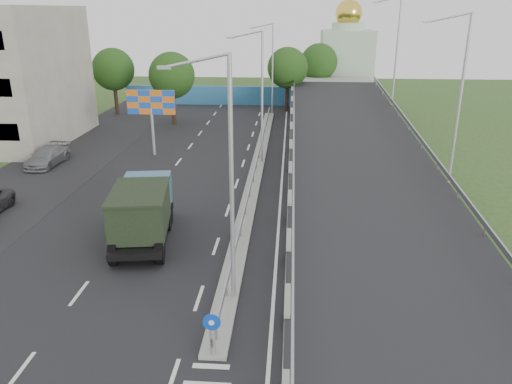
# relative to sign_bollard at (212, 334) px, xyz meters

# --- Properties ---
(road_surface) EXTENTS (26.00, 90.00, 0.04)m
(road_surface) POSITION_rel_sign_bollard_xyz_m (-3.00, 17.83, -1.03)
(road_surface) COLOR black
(road_surface) RESTS_ON ground
(parking_strip) EXTENTS (8.00, 90.00, 0.05)m
(parking_strip) POSITION_rel_sign_bollard_xyz_m (-16.00, 17.83, -1.03)
(parking_strip) COLOR black
(parking_strip) RESTS_ON ground
(median) EXTENTS (1.00, 44.00, 0.20)m
(median) POSITION_rel_sign_bollard_xyz_m (0.00, 21.83, -0.93)
(median) COLOR gray
(median) RESTS_ON ground
(overpass_ramp) EXTENTS (10.00, 50.00, 3.50)m
(overpass_ramp) POSITION_rel_sign_bollard_xyz_m (7.50, 21.83, 0.72)
(overpass_ramp) COLOR gray
(overpass_ramp) RESTS_ON ground
(median_guardrail) EXTENTS (0.09, 44.00, 0.71)m
(median_guardrail) POSITION_rel_sign_bollard_xyz_m (0.00, 21.83, -0.28)
(median_guardrail) COLOR gray
(median_guardrail) RESTS_ON median
(sign_bollard) EXTENTS (0.64, 0.23, 1.67)m
(sign_bollard) POSITION_rel_sign_bollard_xyz_m (0.00, 0.00, 0.00)
(sign_bollard) COLOR black
(sign_bollard) RESTS_ON median
(lamp_post_near) EXTENTS (2.74, 0.18, 10.08)m
(lamp_post_near) POSITION_rel_sign_bollard_xyz_m (0.11, 3.83, 4.77)
(lamp_post_near) COLOR #B2B5B7
(lamp_post_near) RESTS_ON median
(lamp_post_mid) EXTENTS (2.74, 0.18, 10.08)m
(lamp_post_mid) POSITION_rel_sign_bollard_xyz_m (0.11, 23.83, 4.77)
(lamp_post_mid) COLOR #B2B5B7
(lamp_post_mid) RESTS_ON median
(lamp_post_far) EXTENTS (2.74, 0.18, 10.08)m
(lamp_post_far) POSITION_rel_sign_bollard_xyz_m (0.11, 43.83, 4.77)
(lamp_post_far) COLOR #B2B5B7
(lamp_post_far) RESTS_ON median
(blue_wall) EXTENTS (30.00, 0.50, 2.40)m
(blue_wall) POSITION_rel_sign_bollard_xyz_m (-4.00, 49.83, 0.17)
(blue_wall) COLOR teal
(blue_wall) RESTS_ON ground
(church) EXTENTS (7.00, 7.00, 13.80)m
(church) POSITION_rel_sign_bollard_xyz_m (10.00, 57.83, 4.28)
(church) COLOR #B2CCAD
(church) RESTS_ON ground
(billboard) EXTENTS (4.00, 0.24, 5.50)m
(billboard) POSITION_rel_sign_bollard_xyz_m (-9.00, 25.83, 3.15)
(billboard) COLOR #B2B5B7
(billboard) RESTS_ON ground
(tree_left_mid) EXTENTS (4.80, 4.80, 7.60)m
(tree_left_mid) POSITION_rel_sign_bollard_xyz_m (-10.00, 37.83, 4.14)
(tree_left_mid) COLOR black
(tree_left_mid) RESTS_ON ground
(tree_median_far) EXTENTS (4.80, 4.80, 7.60)m
(tree_median_far) POSITION_rel_sign_bollard_xyz_m (2.00, 45.83, 4.14)
(tree_median_far) COLOR black
(tree_median_far) RESTS_ON ground
(tree_left_far) EXTENTS (4.80, 4.80, 7.60)m
(tree_left_far) POSITION_rel_sign_bollard_xyz_m (-18.00, 42.83, 4.14)
(tree_left_far) COLOR black
(tree_left_far) RESTS_ON ground
(tree_ramp_far) EXTENTS (4.80, 4.80, 7.60)m
(tree_ramp_far) POSITION_rel_sign_bollard_xyz_m (6.00, 52.83, 4.14)
(tree_ramp_far) COLOR black
(tree_ramp_far) RESTS_ON ground
(dump_truck) EXTENTS (3.60, 7.39, 3.12)m
(dump_truck) POSITION_rel_sign_bollard_xyz_m (-5.16, 9.46, 0.70)
(dump_truck) COLOR black
(dump_truck) RESTS_ON ground
(parked_car_d) EXTENTS (2.18, 4.95, 1.41)m
(parked_car_d) POSITION_rel_sign_bollard_xyz_m (-16.70, 22.36, -0.33)
(parked_car_d) COLOR gray
(parked_car_d) RESTS_ON ground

